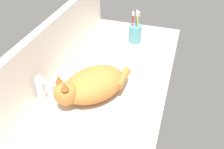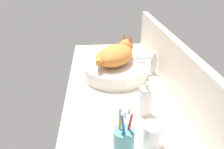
% 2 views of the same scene
% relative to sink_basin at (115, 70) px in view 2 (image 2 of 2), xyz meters
% --- Properties ---
extents(ground_plane, '(1.37, 0.57, 0.04)m').
position_rel_sink_basin_xyz_m(ground_plane, '(0.12, 0.02, -0.06)').
color(ground_plane, beige).
extents(backsplash_panel, '(1.37, 0.04, 0.26)m').
position_rel_sink_basin_xyz_m(backsplash_panel, '(0.12, 0.28, 0.09)').
color(backsplash_panel, silver).
rests_on(backsplash_panel, ground_plane).
extents(sink_basin, '(0.37, 0.37, 0.08)m').
position_rel_sink_basin_xyz_m(sink_basin, '(0.00, 0.00, 0.00)').
color(sink_basin, silver).
rests_on(sink_basin, ground_plane).
extents(cat, '(0.30, 0.29, 0.14)m').
position_rel_sink_basin_xyz_m(cat, '(-0.01, 0.01, 0.10)').
color(cat, '#CC7533').
rests_on(cat, sink_basin).
extents(faucet, '(0.04, 0.12, 0.14)m').
position_rel_sink_basin_xyz_m(faucet, '(-0.02, 0.22, 0.04)').
color(faucet, silver).
rests_on(faucet, ground_plane).
extents(soap_dispenser, '(0.06, 0.06, 0.16)m').
position_rel_sink_basin_xyz_m(soap_dispenser, '(0.36, 0.10, 0.03)').
color(soap_dispenser, silver).
rests_on(soap_dispenser, ground_plane).
extents(toothbrush_cup, '(0.07, 0.07, 0.19)m').
position_rel_sink_basin_xyz_m(toothbrush_cup, '(0.58, -0.03, 0.02)').
color(toothbrush_cup, teal).
rests_on(toothbrush_cup, ground_plane).
extents(water_glass, '(0.07, 0.07, 0.09)m').
position_rel_sink_basin_xyz_m(water_glass, '(0.55, 0.08, 0.00)').
color(water_glass, white).
rests_on(water_glass, ground_plane).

